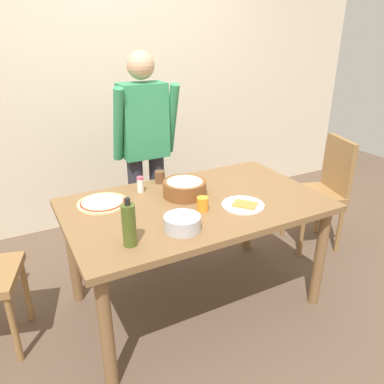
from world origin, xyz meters
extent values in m
plane|color=brown|center=(0.00, 0.00, 0.00)|extent=(8.00, 8.00, 0.00)
cube|color=beige|center=(0.00, 1.60, 1.30)|extent=(5.60, 0.10, 2.60)
cube|color=brown|center=(0.00, 0.00, 0.74)|extent=(1.60, 0.96, 0.04)
cylinder|color=brown|center=(-0.72, -0.40, 0.36)|extent=(0.07, 0.07, 0.72)
cylinder|color=brown|center=(0.72, -0.40, 0.36)|extent=(0.07, 0.07, 0.72)
cylinder|color=brown|center=(-0.72, 0.40, 0.36)|extent=(0.07, 0.07, 0.72)
cylinder|color=brown|center=(0.72, 0.40, 0.36)|extent=(0.07, 0.07, 0.72)
cylinder|color=#2D2D38|center=(-0.12, 0.76, 0.42)|extent=(0.12, 0.12, 0.85)
cylinder|color=#2D2D38|center=(0.06, 0.76, 0.42)|extent=(0.12, 0.12, 0.85)
cube|color=#338C59|center=(-0.03, 0.76, 1.12)|extent=(0.34, 0.20, 0.55)
cylinder|color=#338C59|center=(-0.24, 0.71, 1.12)|extent=(0.07, 0.21, 0.55)
cylinder|color=#338C59|center=(0.18, 0.71, 1.12)|extent=(0.07, 0.21, 0.55)
sphere|color=tan|center=(-0.03, 0.76, 1.52)|extent=(0.20, 0.20, 0.20)
cylinder|color=olive|center=(-1.14, 0.01, 0.23)|extent=(0.04, 0.04, 0.45)
cylinder|color=olive|center=(-1.04, 0.34, 0.23)|extent=(0.04, 0.04, 0.45)
cube|color=olive|center=(1.25, 0.20, 0.47)|extent=(0.49, 0.49, 0.05)
cube|color=olive|center=(1.42, 0.15, 0.72)|extent=(0.14, 0.38, 0.45)
cylinder|color=olive|center=(1.13, 0.41, 0.23)|extent=(0.04, 0.04, 0.45)
cylinder|color=olive|center=(1.04, 0.09, 0.23)|extent=(0.04, 0.04, 0.45)
cylinder|color=olive|center=(1.46, 0.32, 0.23)|extent=(0.04, 0.04, 0.45)
cylinder|color=olive|center=(1.37, -0.01, 0.23)|extent=(0.04, 0.04, 0.45)
cylinder|color=beige|center=(-0.52, 0.24, 0.77)|extent=(0.31, 0.31, 0.01)
cylinder|color=#B22D1E|center=(-0.52, 0.24, 0.77)|extent=(0.27, 0.27, 0.00)
cylinder|color=beige|center=(-0.52, 0.24, 0.78)|extent=(0.25, 0.25, 0.00)
cylinder|color=white|center=(0.23, -0.18, 0.77)|extent=(0.26, 0.26, 0.01)
cube|color=#CC8438|center=(0.23, -0.20, 0.78)|extent=(0.17, 0.17, 0.01)
cylinder|color=brown|center=(-0.01, 0.12, 0.81)|extent=(0.28, 0.28, 0.10)
ellipsoid|color=beige|center=(-0.01, 0.12, 0.85)|extent=(0.25, 0.25, 0.05)
cylinder|color=#B7B7BC|center=(-0.23, -0.27, 0.80)|extent=(0.20, 0.20, 0.08)
cylinder|color=#47561E|center=(-0.53, -0.29, 0.87)|extent=(0.07, 0.07, 0.22)
cylinder|color=black|center=(-0.53, -0.29, 1.00)|extent=(0.03, 0.03, 0.04)
cylinder|color=orange|center=(-0.02, -0.12, 0.80)|extent=(0.07, 0.07, 0.08)
cylinder|color=brown|center=(-0.07, 0.40, 0.80)|extent=(0.07, 0.07, 0.08)
cylinder|color=white|center=(-0.24, 0.32, 0.81)|extent=(0.04, 0.04, 0.09)
cylinder|color=#D84C66|center=(-0.24, 0.32, 0.86)|extent=(0.04, 0.04, 0.02)
camera|label=1|loc=(-1.01, -1.86, 1.75)|focal=35.06mm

